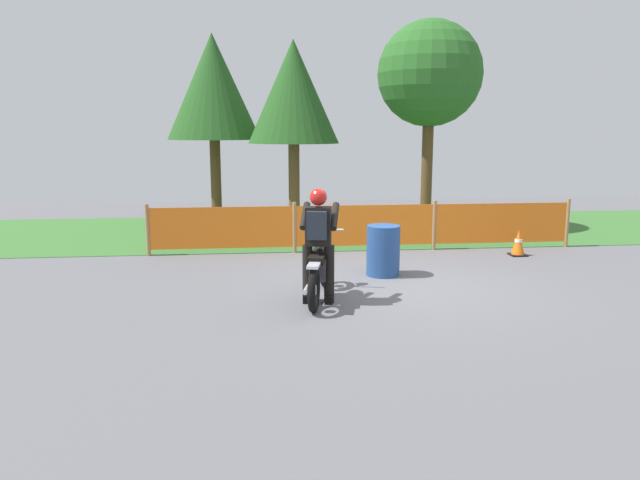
# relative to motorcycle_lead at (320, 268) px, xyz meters

# --- Properties ---
(ground) EXTENTS (24.00, 24.00, 0.02)m
(ground) POSITION_rel_motorcycle_lead_xyz_m (1.32, 0.70, -0.48)
(ground) COLOR #5B5B60
(grass_verge) EXTENTS (24.00, 5.38, 0.01)m
(grass_verge) POSITION_rel_motorcycle_lead_xyz_m (1.32, 6.17, -0.47)
(grass_verge) COLOR #386B2D
(grass_verge) RESTS_ON ground
(barrier_fence) EXTENTS (8.95, 0.08, 1.05)m
(barrier_fence) POSITION_rel_motorcycle_lead_xyz_m (1.32, 3.48, 0.07)
(barrier_fence) COLOR #997547
(barrier_fence) RESTS_ON ground
(tree_leftmost) EXTENTS (2.47, 2.47, 4.99)m
(tree_leftmost) POSITION_rel_motorcycle_lead_xyz_m (-2.00, 7.77, 3.12)
(tree_leftmost) COLOR brown
(tree_leftmost) RESTS_ON ground
(tree_near_left) EXTENTS (2.28, 2.28, 4.70)m
(tree_near_left) POSITION_rel_motorcycle_lead_xyz_m (0.04, 6.58, 2.93)
(tree_near_left) COLOR brown
(tree_near_left) RESTS_ON ground
(tree_near_right) EXTENTS (2.60, 2.60, 5.17)m
(tree_near_right) POSITION_rel_motorcycle_lead_xyz_m (3.40, 6.24, 3.37)
(tree_near_right) COLOR brown
(tree_near_right) RESTS_ON ground
(motorcycle_lead) EXTENTS (0.75, 2.03, 0.97)m
(motorcycle_lead) POSITION_rel_motorcycle_lead_xyz_m (0.00, 0.00, 0.00)
(motorcycle_lead) COLOR black
(motorcycle_lead) RESTS_ON ground
(rider_lead) EXTENTS (0.63, 0.75, 1.69)m
(rider_lead) POSITION_rel_motorcycle_lead_xyz_m (-0.05, -0.22, 0.48)
(rider_lead) COLOR black
(rider_lead) RESTS_ON ground
(traffic_cone) EXTENTS (0.32, 0.32, 0.53)m
(traffic_cone) POSITION_rel_motorcycle_lead_xyz_m (4.32, 2.70, -0.21)
(traffic_cone) COLOR black
(traffic_cone) RESTS_ON ground
(spare_drum) EXTENTS (0.58, 0.58, 0.88)m
(spare_drum) POSITION_rel_motorcycle_lead_xyz_m (1.25, 1.35, -0.03)
(spare_drum) COLOR navy
(spare_drum) RESTS_ON ground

